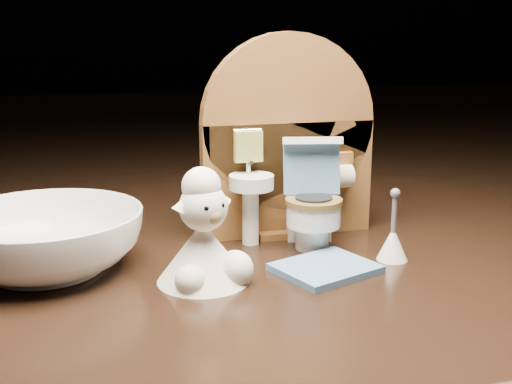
# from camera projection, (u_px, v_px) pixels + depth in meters

# --- Properties ---
(backdrop_panel) EXTENTS (0.13, 0.05, 0.15)m
(backdrop_panel) POSITION_uv_depth(u_px,v_px,m) (287.00, 149.00, 0.48)
(backdrop_panel) COLOR brown
(backdrop_panel) RESTS_ON ground
(toy_toilet) EXTENTS (0.04, 0.05, 0.08)m
(toy_toilet) POSITION_uv_depth(u_px,v_px,m) (312.00, 206.00, 0.46)
(toy_toilet) COLOR white
(toy_toilet) RESTS_ON ground
(bath_mat) EXTENTS (0.07, 0.07, 0.00)m
(bath_mat) POSITION_uv_depth(u_px,v_px,m) (325.00, 268.00, 0.41)
(bath_mat) COLOR teal
(bath_mat) RESTS_ON ground
(toilet_brush) EXTENTS (0.02, 0.02, 0.05)m
(toilet_brush) POSITION_uv_depth(u_px,v_px,m) (393.00, 241.00, 0.43)
(toilet_brush) COLOR white
(toilet_brush) RESTS_ON ground
(plush_lamb) EXTENTS (0.06, 0.06, 0.07)m
(plush_lamb) POSITION_uv_depth(u_px,v_px,m) (204.00, 242.00, 0.39)
(plush_lamb) COLOR white
(plush_lamb) RESTS_ON ground
(ceramic_bowl) EXTENTS (0.13, 0.13, 0.04)m
(ceramic_bowl) POSITION_uv_depth(u_px,v_px,m) (46.00, 241.00, 0.41)
(ceramic_bowl) COLOR white
(ceramic_bowl) RESTS_ON ground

